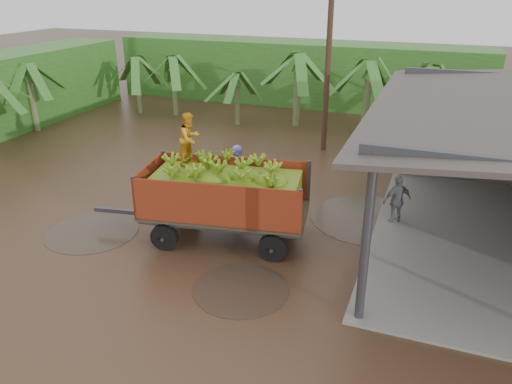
# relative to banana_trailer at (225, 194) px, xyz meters

# --- Properties ---
(ground) EXTENTS (100.00, 100.00, 0.00)m
(ground) POSITION_rel_banana_trailer_xyz_m (-0.98, 1.26, -1.40)
(ground) COLOR black
(ground) RESTS_ON ground
(hedge_north) EXTENTS (22.00, 3.00, 3.60)m
(hedge_north) POSITION_rel_banana_trailer_xyz_m (-2.98, 17.26, 0.40)
(hedge_north) COLOR #2D661E
(hedge_north) RESTS_ON ground
(banana_trailer) EXTENTS (6.53, 2.95, 3.63)m
(banana_trailer) POSITION_rel_banana_trailer_xyz_m (0.00, 0.00, 0.00)
(banana_trailer) COLOR #AB3318
(banana_trailer) RESTS_ON ground
(man_blue) EXTENTS (0.81, 0.60, 2.00)m
(man_blue) POSITION_rel_banana_trailer_xyz_m (-0.70, 2.59, -0.39)
(man_blue) COLOR #7578D6
(man_blue) RESTS_ON ground
(man_grey) EXTENTS (0.98, 0.88, 1.59)m
(man_grey) POSITION_rel_banana_trailer_xyz_m (4.54, 2.69, -0.60)
(man_grey) COLOR slate
(man_grey) RESTS_ON ground
(utility_pole) EXTENTS (1.20, 0.24, 8.28)m
(utility_pole) POSITION_rel_banana_trailer_xyz_m (0.75, 9.01, 2.80)
(utility_pole) COLOR #47301E
(utility_pole) RESTS_ON ground
(banana_plants) EXTENTS (24.24, 20.98, 4.29)m
(banana_plants) POSITION_rel_banana_trailer_xyz_m (-6.86, 6.39, 0.40)
(banana_plants) COLOR #2D661E
(banana_plants) RESTS_ON ground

